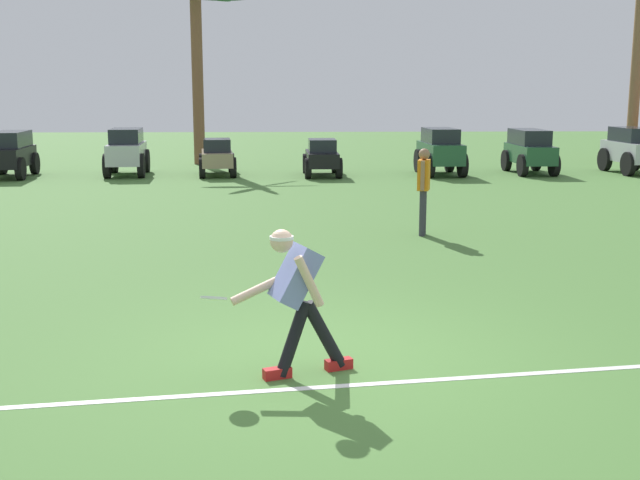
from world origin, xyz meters
name	(u,v)px	position (x,y,z in m)	size (l,w,h in m)	color
ground_plane	(333,358)	(0.00, 0.00, 0.00)	(80.00, 80.00, 0.00)	#4A7836
field_line_paint	(337,386)	(0.00, -0.76, 0.00)	(24.72, 0.09, 0.01)	white
frisbee_thrower	(297,293)	(-0.35, -0.46, 0.79)	(1.15, 0.50, 1.39)	black
frisbee_in_flight	(214,298)	(-1.10, -0.53, 0.77)	(0.29, 0.29, 0.09)	white
teammate_near_sideline	(424,183)	(1.96, 6.61, 0.94)	(0.28, 0.49, 1.56)	#33333D
parked_car_slot_a	(11,153)	(-8.66, 16.40, 0.72)	(1.30, 2.46, 1.34)	black
parked_car_slot_b	(127,151)	(-5.34, 16.82, 0.74)	(1.34, 2.42, 1.40)	#B7BABF
parked_car_slot_c	(217,156)	(-2.63, 16.70, 0.56)	(1.30, 2.28, 1.10)	#998466
parked_car_slot_d	(322,157)	(0.52, 16.44, 0.56)	(1.13, 2.22, 1.10)	black
parked_car_slot_e	(440,150)	(4.11, 16.61, 0.74)	(1.28, 2.40, 1.40)	#235133
parked_car_slot_f	(530,150)	(6.94, 16.91, 0.72)	(1.20, 2.42, 1.34)	#235133
parked_car_slot_g	(632,149)	(10.11, 16.85, 0.74)	(1.31, 2.41, 1.40)	#B7BABF
palm_tree_far_left	(197,62)	(-3.54, 20.29, 3.45)	(3.18, 3.00, 5.98)	brown
palm_tree_left_of_centre	(638,44)	(11.90, 21.12, 4.12)	(3.17, 3.48, 7.37)	brown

